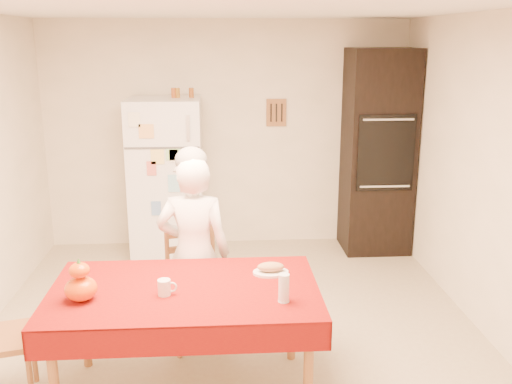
{
  "coord_description": "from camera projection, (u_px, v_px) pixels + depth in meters",
  "views": [
    {
      "loc": [
        -0.08,
        -4.05,
        2.29
      ],
      "look_at": [
        0.19,
        0.2,
        1.14
      ],
      "focal_mm": 40.0,
      "sensor_mm": 36.0,
      "label": 1
    }
  ],
  "objects": [
    {
      "name": "floor",
      "position": [
        233.0,
        338.0,
        4.51
      ],
      "size": [
        4.5,
        4.5,
        0.0
      ],
      "primitive_type": "plane",
      "color": "tan",
      "rests_on": "ground"
    },
    {
      "name": "room_shell",
      "position": [
        231.0,
        135.0,
        4.09
      ],
      "size": [
        4.02,
        4.52,
        2.51
      ],
      "color": "#F2E2CB",
      "rests_on": "ground"
    },
    {
      "name": "refrigerator",
      "position": [
        167.0,
        179.0,
        6.06
      ],
      "size": [
        0.75,
        0.74,
        1.7
      ],
      "color": "white",
      "rests_on": "floor"
    },
    {
      "name": "oven_cabinet",
      "position": [
        378.0,
        152.0,
        6.18
      ],
      "size": [
        0.7,
        0.62,
        2.2
      ],
      "color": "black",
      "rests_on": "floor"
    },
    {
      "name": "dining_table",
      "position": [
        185.0,
        298.0,
        3.62
      ],
      "size": [
        1.7,
        1.0,
        0.76
      ],
      "color": "brown",
      "rests_on": "floor"
    },
    {
      "name": "chair_far",
      "position": [
        194.0,
        278.0,
        4.38
      ],
      "size": [
        0.51,
        0.5,
        0.95
      ],
      "rotation": [
        0.0,
        0.0,
        0.27
      ],
      "color": "brown",
      "rests_on": "floor"
    },
    {
      "name": "seated_woman",
      "position": [
        194.0,
        254.0,
        4.22
      ],
      "size": [
        0.58,
        0.41,
        1.5
      ],
      "primitive_type": "imported",
      "rotation": [
        0.0,
        0.0,
        3.04
      ],
      "color": "white",
      "rests_on": "floor"
    },
    {
      "name": "coffee_mug",
      "position": [
        164.0,
        287.0,
        3.5
      ],
      "size": [
        0.08,
        0.08,
        0.1
      ],
      "primitive_type": "cylinder",
      "color": "silver",
      "rests_on": "dining_table"
    },
    {
      "name": "pumpkin_lower",
      "position": [
        81.0,
        289.0,
        3.43
      ],
      "size": [
        0.2,
        0.2,
        0.15
      ],
      "primitive_type": "ellipsoid",
      "color": "#EB5505",
      "rests_on": "dining_table"
    },
    {
      "name": "pumpkin_upper",
      "position": [
        79.0,
        270.0,
        3.39
      ],
      "size": [
        0.12,
        0.12,
        0.09
      ],
      "primitive_type": "ellipsoid",
      "color": "#E63505",
      "rests_on": "pumpkin_lower"
    },
    {
      "name": "wine_glass",
      "position": [
        284.0,
        288.0,
        3.4
      ],
      "size": [
        0.07,
        0.07,
        0.18
      ],
      "primitive_type": "cylinder",
      "color": "silver",
      "rests_on": "dining_table"
    },
    {
      "name": "bread_plate",
      "position": [
        271.0,
        272.0,
        3.83
      ],
      "size": [
        0.24,
        0.24,
        0.02
      ],
      "primitive_type": "cylinder",
      "color": "silver",
      "rests_on": "dining_table"
    },
    {
      "name": "bread_loaf",
      "position": [
        271.0,
        267.0,
        3.81
      ],
      "size": [
        0.18,
        0.1,
        0.06
      ],
      "primitive_type": "ellipsoid",
      "color": "#9E714E",
      "rests_on": "bread_plate"
    },
    {
      "name": "spice_jar_left",
      "position": [
        174.0,
        93.0,
        5.88
      ],
      "size": [
        0.05,
        0.05,
        0.1
      ],
      "primitive_type": "cylinder",
      "color": "#984A1B",
      "rests_on": "refrigerator"
    },
    {
      "name": "spice_jar_mid",
      "position": [
        178.0,
        93.0,
        5.88
      ],
      "size": [
        0.05,
        0.05,
        0.1
      ],
      "primitive_type": "cylinder",
      "color": "#91621A",
      "rests_on": "refrigerator"
    },
    {
      "name": "spice_jar_right",
      "position": [
        191.0,
        93.0,
        5.89
      ],
      "size": [
        0.05,
        0.05,
        0.1
      ],
      "primitive_type": "cylinder",
      "color": "brown",
      "rests_on": "refrigerator"
    }
  ]
}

